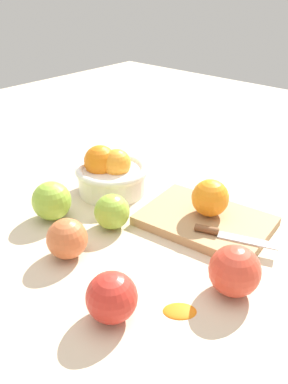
{
  "coord_description": "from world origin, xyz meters",
  "views": [
    {
      "loc": [
        0.43,
        -0.51,
        0.46
      ],
      "look_at": [
        -0.07,
        0.05,
        0.04
      ],
      "focal_mm": 37.94,
      "sensor_mm": 36.0,
      "label": 1
    }
  ],
  "objects_px": {
    "bowl": "(111,173)",
    "cutting_board": "(205,221)",
    "apple_front_right": "(235,271)",
    "apple_front_right_2": "(112,297)",
    "orange_on_board": "(210,198)",
    "apple_front_left_2": "(67,239)",
    "apple_front_left": "(112,212)",
    "apple_front_left_3": "(52,201)",
    "knife": "(224,234)"
  },
  "relations": [
    {
      "from": "bowl",
      "to": "cutting_board",
      "type": "xyz_separation_m",
      "value": [
        0.25,
        0.02,
        -0.04
      ]
    },
    {
      "from": "apple_front_right",
      "to": "apple_front_right_2",
      "type": "relative_size",
      "value": 1.08
    },
    {
      "from": "bowl",
      "to": "orange_on_board",
      "type": "bearing_deg",
      "value": 8.77
    },
    {
      "from": "cutting_board",
      "to": "orange_on_board",
      "type": "height_order",
      "value": "orange_on_board"
    },
    {
      "from": "cutting_board",
      "to": "apple_front_right",
      "type": "height_order",
      "value": "apple_front_right"
    },
    {
      "from": "orange_on_board",
      "to": "apple_front_left_2",
      "type": "xyz_separation_m",
      "value": [
        -0.13,
        -0.26,
        -0.02
      ]
    },
    {
      "from": "apple_front_left",
      "to": "apple_front_left_3",
      "type": "xyz_separation_m",
      "value": [
        -0.12,
        -0.06,
        0.0
      ]
    },
    {
      "from": "apple_front_left",
      "to": "knife",
      "type": "bearing_deg",
      "value": 25.62
    },
    {
      "from": "apple_front_right",
      "to": "knife",
      "type": "bearing_deg",
      "value": 128.52
    },
    {
      "from": "apple_front_left",
      "to": "apple_front_left_3",
      "type": "relative_size",
      "value": 0.88
    },
    {
      "from": "knife",
      "to": "apple_front_left",
      "type": "xyz_separation_m",
      "value": [
        -0.2,
        -0.1,
        0.01
      ]
    },
    {
      "from": "cutting_board",
      "to": "apple_front_right_2",
      "type": "bearing_deg",
      "value": -83.0
    },
    {
      "from": "apple_front_left_2",
      "to": "apple_front_right",
      "type": "bearing_deg",
      "value": 23.23
    },
    {
      "from": "bowl",
      "to": "apple_front_left",
      "type": "bearing_deg",
      "value": -43.44
    },
    {
      "from": "apple_front_right_2",
      "to": "apple_front_left_2",
      "type": "bearing_deg",
      "value": 162.78
    },
    {
      "from": "bowl",
      "to": "apple_front_left",
      "type": "relative_size",
      "value": 2.34
    },
    {
      "from": "knife",
      "to": "apple_front_left_3",
      "type": "height_order",
      "value": "apple_front_left_3"
    },
    {
      "from": "cutting_board",
      "to": "orange_on_board",
      "type": "bearing_deg",
      "value": 97.59
    },
    {
      "from": "bowl",
      "to": "orange_on_board",
      "type": "relative_size",
      "value": 2.22
    },
    {
      "from": "apple_front_left",
      "to": "apple_front_left_2",
      "type": "height_order",
      "value": "apple_front_left_2"
    },
    {
      "from": "apple_front_right",
      "to": "apple_front_left_3",
      "type": "xyz_separation_m",
      "value": [
        -0.39,
        -0.06,
        -0.0
      ]
    },
    {
      "from": "bowl",
      "to": "apple_front_left",
      "type": "height_order",
      "value": "bowl"
    },
    {
      "from": "apple_front_right_2",
      "to": "apple_front_right",
      "type": "bearing_deg",
      "value": 57.95
    },
    {
      "from": "cutting_board",
      "to": "apple_front_left_2",
      "type": "distance_m",
      "value": 0.28
    },
    {
      "from": "apple_front_right_2",
      "to": "apple_front_left_3",
      "type": "height_order",
      "value": "apple_front_left_3"
    },
    {
      "from": "apple_front_left",
      "to": "apple_front_left_3",
      "type": "height_order",
      "value": "apple_front_left_3"
    },
    {
      "from": "apple_front_left",
      "to": "apple_front_right_2",
      "type": "height_order",
      "value": "apple_front_right_2"
    },
    {
      "from": "orange_on_board",
      "to": "apple_front_right_2",
      "type": "distance_m",
      "value": 0.32
    },
    {
      "from": "knife",
      "to": "apple_front_left",
      "type": "height_order",
      "value": "apple_front_left"
    },
    {
      "from": "apple_front_left",
      "to": "apple_front_left_3",
      "type": "bearing_deg",
      "value": -153.77
    },
    {
      "from": "orange_on_board",
      "to": "knife",
      "type": "xyz_separation_m",
      "value": [
        0.07,
        -0.05,
        -0.03
      ]
    },
    {
      "from": "bowl",
      "to": "apple_front_left",
      "type": "xyz_separation_m",
      "value": [
        0.11,
        -0.11,
        -0.01
      ]
    },
    {
      "from": "cutting_board",
      "to": "apple_front_left_2",
      "type": "height_order",
      "value": "apple_front_left_2"
    },
    {
      "from": "bowl",
      "to": "apple_front_right_2",
      "type": "xyz_separation_m",
      "value": [
        0.28,
        -0.27,
        -0.01
      ]
    },
    {
      "from": "orange_on_board",
      "to": "apple_front_left_2",
      "type": "relative_size",
      "value": 1.02
    },
    {
      "from": "orange_on_board",
      "to": "apple_front_left_2",
      "type": "height_order",
      "value": "orange_on_board"
    },
    {
      "from": "bowl",
      "to": "apple_front_right_2",
      "type": "bearing_deg",
      "value": -44.08
    },
    {
      "from": "apple_front_left",
      "to": "apple_front_right_2",
      "type": "relative_size",
      "value": 0.92
    },
    {
      "from": "cutting_board",
      "to": "bowl",
      "type": "bearing_deg",
      "value": -174.53
    },
    {
      "from": "cutting_board",
      "to": "apple_front_left",
      "type": "height_order",
      "value": "apple_front_left"
    },
    {
      "from": "bowl",
      "to": "apple_front_left_3",
      "type": "xyz_separation_m",
      "value": [
        -0.01,
        -0.16,
        -0.0
      ]
    },
    {
      "from": "apple_front_left",
      "to": "apple_front_right",
      "type": "bearing_deg",
      "value": -0.49
    },
    {
      "from": "cutting_board",
      "to": "apple_front_left",
      "type": "distance_m",
      "value": 0.19
    },
    {
      "from": "orange_on_board",
      "to": "knife",
      "type": "height_order",
      "value": "orange_on_board"
    },
    {
      "from": "cutting_board",
      "to": "apple_front_right",
      "type": "xyz_separation_m",
      "value": [
        0.14,
        -0.13,
        0.03
      ]
    },
    {
      "from": "apple_front_right",
      "to": "apple_front_left_3",
      "type": "relative_size",
      "value": 1.03
    },
    {
      "from": "bowl",
      "to": "knife",
      "type": "relative_size",
      "value": 1.1
    },
    {
      "from": "cutting_board",
      "to": "apple_front_left_3",
      "type": "bearing_deg",
      "value": -143.61
    },
    {
      "from": "orange_on_board",
      "to": "knife",
      "type": "relative_size",
      "value": 0.5
    },
    {
      "from": "apple_front_right",
      "to": "apple_front_left_2",
      "type": "relative_size",
      "value": 1.12
    }
  ]
}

